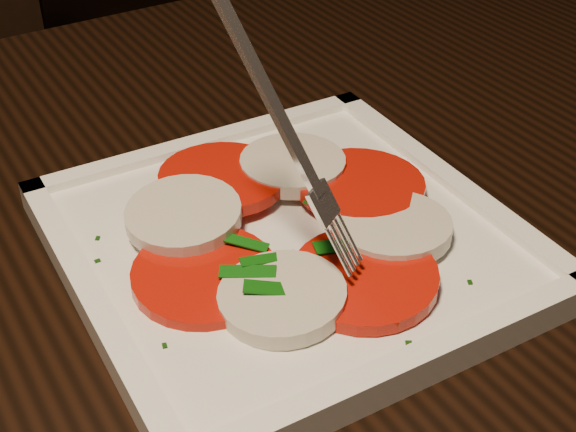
# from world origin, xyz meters

# --- Properties ---
(table) EXTENTS (1.26, 0.89, 0.75)m
(table) POSITION_xyz_m (0.24, 0.01, 0.65)
(table) COLOR black
(table) RESTS_ON ground
(plate) EXTENTS (0.30, 0.30, 0.01)m
(plate) POSITION_xyz_m (0.32, -0.03, 0.76)
(plate) COLOR white
(plate) RESTS_ON table
(caprese_salad) EXTENTS (0.22, 0.24, 0.02)m
(caprese_salad) POSITION_xyz_m (0.32, -0.03, 0.77)
(caprese_salad) COLOR #C50D04
(caprese_salad) RESTS_ON plate
(fork) EXTENTS (0.07, 0.10, 0.15)m
(fork) POSITION_xyz_m (0.29, -0.05, 0.86)
(fork) COLOR white
(fork) RESTS_ON caprese_salad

